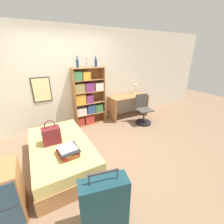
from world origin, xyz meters
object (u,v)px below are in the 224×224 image
at_px(bed, 61,152).
at_px(desk, 128,102).
at_px(handbag, 51,135).
at_px(bookcase, 87,99).
at_px(book_stack_on_bed, 68,151).
at_px(desk_lamp, 136,86).
at_px(bottle_clear, 96,63).
at_px(suitcase, 104,205).
at_px(bottle_brown, 87,64).
at_px(bottle_green, 77,63).
at_px(desk_chair, 143,114).

distance_m(bed, desk, 2.68).
bearing_deg(handbag, desk, 25.68).
xyz_separation_m(handbag, bookcase, (1.17, 1.33, 0.15)).
height_order(handbag, book_stack_on_bed, handbag).
distance_m(bed, desk_lamp, 3.08).
xyz_separation_m(handbag, bottle_clear, (1.48, 1.35, 1.09)).
relative_size(suitcase, bookcase, 0.52).
relative_size(bottle_brown, bottle_clear, 0.79).
distance_m(bookcase, desk, 1.35).
height_order(bottle_clear, desk_lamp, bottle_clear).
xyz_separation_m(bed, bottle_green, (0.87, 1.38, 1.48)).
height_order(bottle_brown, bottle_clear, bottle_clear).
xyz_separation_m(bottle_brown, desk_chair, (1.35, -0.78, -1.41)).
height_order(bottle_clear, desk, bottle_clear).
bearing_deg(suitcase, handbag, 102.55).
relative_size(handbag, suitcase, 0.53).
xyz_separation_m(bookcase, desk_chair, (1.42, -0.75, -0.49)).
distance_m(bed, bookcase, 1.80).
distance_m(bottle_green, bottle_brown, 0.25).
relative_size(handbag, book_stack_on_bed, 1.14).
relative_size(bottle_brown, desk, 0.18).
bearing_deg(handbag, bed, -11.20).
bearing_deg(bottle_clear, bottle_green, 179.28).
distance_m(bed, bottle_clear, 2.44).
bearing_deg(bed, bookcase, 51.93).
xyz_separation_m(bottle_green, desk_lamp, (1.83, -0.07, -0.76)).
bearing_deg(book_stack_on_bed, desk, 35.74).
xyz_separation_m(bed, bottle_brown, (1.12, 1.38, 1.46)).
relative_size(book_stack_on_bed, bottle_green, 1.40).
bearing_deg(bottle_brown, bottle_green, 179.86).
height_order(bed, desk, desk).
distance_m(handbag, desk_chair, 2.67).
bearing_deg(bottle_clear, bed, -134.89).
relative_size(suitcase, bottle_green, 2.97).
height_order(bottle_green, desk_chair, bottle_green).
bearing_deg(desk_chair, bookcase, 152.21).
bearing_deg(desk_lamp, handbag, -155.36).
distance_m(desk, desk_lamp, 0.56).
bearing_deg(handbag, bottle_brown, 47.85).
xyz_separation_m(bottle_green, desk, (1.50, -0.17, -1.21)).
xyz_separation_m(bed, desk, (2.37, 1.22, 0.27)).
bearing_deg(desk, bottle_green, 173.64).
distance_m(suitcase, bottle_brown, 3.22).
xyz_separation_m(bottle_brown, desk_lamp, (1.58, -0.07, -0.73)).
distance_m(bed, handbag, 0.40).
xyz_separation_m(bed, bottle_clear, (1.37, 1.38, 1.48)).
bearing_deg(book_stack_on_bed, desk_chair, 23.50).
relative_size(book_stack_on_bed, bookcase, 0.24).
distance_m(bottle_green, desk, 1.93).
distance_m(bottle_clear, desk, 1.58).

